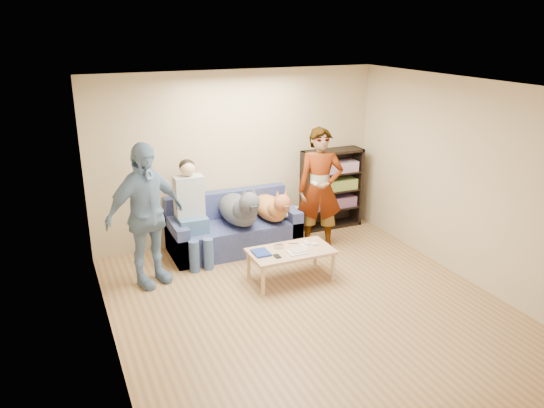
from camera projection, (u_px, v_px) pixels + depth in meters
name	position (u px, v px, depth m)	size (l,w,h in m)	color
ground	(312.00, 309.00, 6.31)	(5.00, 5.00, 0.00)	olive
ceiling	(318.00, 87.00, 5.46)	(5.00, 5.00, 0.00)	white
wall_back	(238.00, 157.00, 8.05)	(4.50, 4.50, 0.00)	tan
wall_front	(482.00, 314.00, 3.71)	(4.50, 4.50, 0.00)	tan
wall_left	(105.00, 237.00, 5.04)	(5.00, 5.00, 0.00)	tan
wall_right	(472.00, 183.00, 6.73)	(5.00, 5.00, 0.00)	tan
blanket	(289.00, 212.00, 8.07)	(0.44, 0.37, 0.15)	#BBBBC0
person_standing_right	(320.00, 189.00, 7.80)	(0.66, 0.44, 1.82)	gray
person_standing_left	(145.00, 215.00, 6.65)	(1.10, 0.46, 1.88)	#6C90AE
held_controller	(315.00, 183.00, 7.49)	(0.04, 0.12, 0.03)	silver
notebook_blue	(261.00, 253.00, 6.81)	(0.20, 0.26, 0.03)	navy
papers	(298.00, 252.00, 6.85)	(0.26, 0.20, 0.01)	silver
magazine	(299.00, 250.00, 6.87)	(0.22, 0.17, 0.01)	#B3AA8F
camera_silver	(279.00, 246.00, 6.97)	(0.11, 0.06, 0.05)	#BCBBC0
controller_a	(307.00, 243.00, 7.10)	(0.04, 0.13, 0.03)	white
controller_b	(315.00, 244.00, 7.07)	(0.09, 0.06, 0.03)	silver
headphone_cup_a	(305.00, 247.00, 6.97)	(0.07, 0.07, 0.02)	white
headphone_cup_b	(303.00, 245.00, 7.04)	(0.07, 0.07, 0.02)	white
pen_orange	(295.00, 255.00, 6.77)	(0.01, 0.01, 0.14)	#C2781B
pen_black	(293.00, 243.00, 7.12)	(0.01, 0.01, 0.14)	black
wallet	(277.00, 256.00, 6.72)	(0.07, 0.12, 0.01)	black
sofa	(233.00, 231.00, 7.94)	(1.90, 0.85, 0.82)	#515B93
person_seated	(191.00, 208.00, 7.42)	(0.40, 0.73, 1.47)	#426893
dog_gray	(240.00, 209.00, 7.69)	(0.48, 1.28, 0.69)	#4D5157
dog_tan	(272.00, 207.00, 7.87)	(0.40, 1.16, 0.58)	#C37D3B
coffee_table	(291.00, 253.00, 6.93)	(1.10, 0.60, 0.42)	tan
bookshelf	(331.00, 187.00, 8.69)	(1.00, 0.34, 1.30)	black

